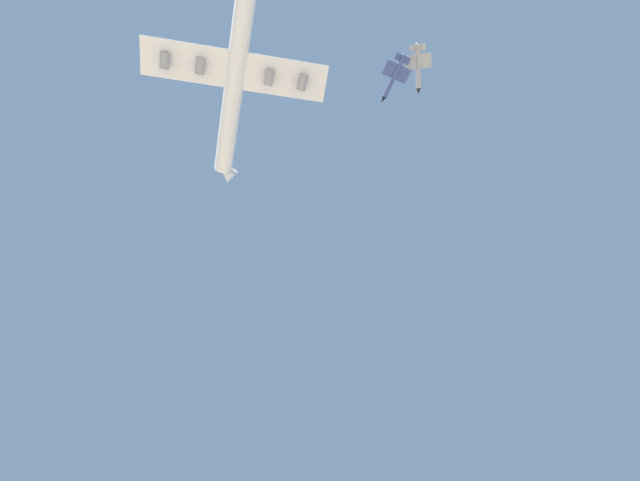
{
  "coord_description": "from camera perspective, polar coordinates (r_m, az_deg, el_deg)",
  "views": [
    {
      "loc": [
        -20.37,
        68.93,
        4.46
      ],
      "look_at": [
        8.63,
        29.84,
        85.48
      ],
      "focal_mm": 25.86,
      "sensor_mm": 36.0,
      "label": 1
    }
  ],
  "objects": [
    {
      "name": "carrier_jet",
      "position": [
        163.45,
        -10.4,
        19.87
      ],
      "size": [
        61.9,
        60.44,
        19.43
      ],
      "rotation": [
        -0.06,
        0.0,
        -0.77
      ],
      "color": "white"
    },
    {
      "name": "chase_jet_lead",
      "position": [
        150.73,
        9.14,
        19.38
      ],
      "size": [
        14.5,
        10.37,
        4.0
      ],
      "rotation": [
        0.0,
        0.0,
        -0.54
      ],
      "color": "#38478C"
    },
    {
      "name": "chase_jet_left_wing",
      "position": [
        155.98,
        12.06,
        20.29
      ],
      "size": [
        10.14,
        14.6,
        4.0
      ],
      "rotation": [
        0.0,
        0.0,
        -1.06
      ],
      "color": "#999EA3"
    }
  ]
}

